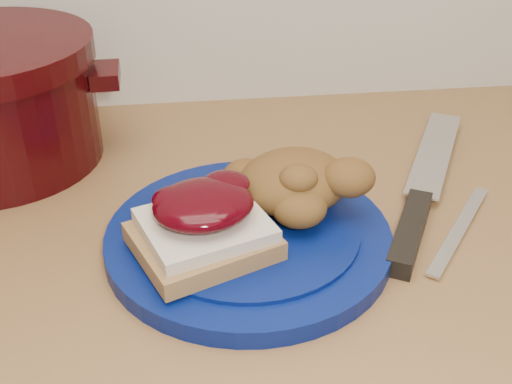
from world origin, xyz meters
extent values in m
cylinder|color=#061355|center=(0.01, 1.44, 0.91)|extent=(0.35, 0.35, 0.02)
cube|color=olive|center=(-0.04, 1.41, 0.93)|extent=(0.15, 0.14, 0.02)
cube|color=beige|center=(-0.03, 1.42, 0.95)|extent=(0.13, 0.13, 0.01)
ellipsoid|color=#300107|center=(-0.03, 1.42, 0.97)|extent=(0.11, 0.11, 0.03)
ellipsoid|color=brown|center=(0.06, 1.48, 0.95)|extent=(0.14, 0.13, 0.06)
cube|color=black|center=(0.17, 1.43, 0.91)|extent=(0.08, 0.13, 0.02)
cube|color=silver|center=(0.25, 1.59, 0.91)|extent=(0.14, 0.21, 0.00)
cube|color=silver|center=(0.23, 1.44, 0.90)|extent=(0.12, 0.15, 0.00)
cube|color=black|center=(-0.13, 1.66, 1.00)|extent=(0.03, 0.06, 0.02)
camera|label=1|loc=(-0.05, 0.94, 1.28)|focal=45.00mm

